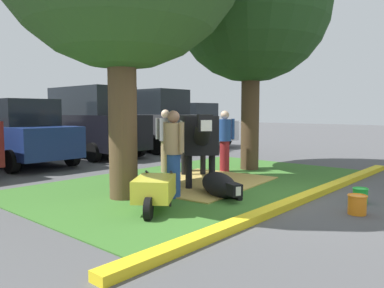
{
  "coord_description": "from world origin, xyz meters",
  "views": [
    {
      "loc": [
        -6.35,
        -3.58,
        1.68
      ],
      "look_at": [
        0.24,
        2.2,
        0.9
      ],
      "focal_mm": 35.36,
      "sensor_mm": 36.0,
      "label": 1
    }
  ],
  "objects_px": {
    "shade_tree_right": "(252,4)",
    "suv_dark_grey": "(149,120)",
    "cow_holstein": "(197,134)",
    "calf_lying": "(220,185)",
    "person_visitor_near": "(174,151)",
    "wheelbarrow": "(154,189)",
    "sedan_silver": "(190,125)",
    "person_handler": "(225,139)",
    "suv_black": "(92,122)",
    "sedan_blue": "(20,133)",
    "bucket_orange": "(357,204)",
    "bucket_green": "(360,195)",
    "person_visitor_far": "(166,139)"
  },
  "relations": [
    {
      "from": "shade_tree_right",
      "to": "person_handler",
      "type": "distance_m",
      "value": 3.79
    },
    {
      "from": "bucket_orange",
      "to": "sedan_silver",
      "type": "relative_size",
      "value": 0.07
    },
    {
      "from": "shade_tree_right",
      "to": "cow_holstein",
      "type": "xyz_separation_m",
      "value": [
        -2.53,
        -0.19,
        -3.44
      ]
    },
    {
      "from": "shade_tree_right",
      "to": "person_visitor_near",
      "type": "xyz_separation_m",
      "value": [
        -3.98,
        -0.85,
        -3.69
      ]
    },
    {
      "from": "person_visitor_far",
      "to": "suv_black",
      "type": "relative_size",
      "value": 0.37
    },
    {
      "from": "calf_lying",
      "to": "wheelbarrow",
      "type": "relative_size",
      "value": 0.9
    },
    {
      "from": "person_handler",
      "to": "wheelbarrow",
      "type": "bearing_deg",
      "value": -159.06
    },
    {
      "from": "sedan_blue",
      "to": "calf_lying",
      "type": "bearing_deg",
      "value": -85.93
    },
    {
      "from": "person_handler",
      "to": "wheelbarrow",
      "type": "xyz_separation_m",
      "value": [
        -4.06,
        -1.55,
        -0.52
      ]
    },
    {
      "from": "calf_lying",
      "to": "sedan_silver",
      "type": "distance_m",
      "value": 10.88
    },
    {
      "from": "wheelbarrow",
      "to": "calf_lying",
      "type": "bearing_deg",
      "value": -5.64
    },
    {
      "from": "wheelbarrow",
      "to": "sedan_blue",
      "type": "xyz_separation_m",
      "value": [
        1.06,
        7.16,
        0.6
      ]
    },
    {
      "from": "shade_tree_right",
      "to": "wheelbarrow",
      "type": "xyz_separation_m",
      "value": [
        -4.9,
        -1.29,
        -4.21
      ]
    },
    {
      "from": "shade_tree_right",
      "to": "suv_black",
      "type": "bearing_deg",
      "value": 99.8
    },
    {
      "from": "calf_lying",
      "to": "suv_black",
      "type": "height_order",
      "value": "suv_black"
    },
    {
      "from": "calf_lying",
      "to": "bucket_orange",
      "type": "height_order",
      "value": "calf_lying"
    },
    {
      "from": "person_visitor_far",
      "to": "sedan_silver",
      "type": "bearing_deg",
      "value": 36.85
    },
    {
      "from": "shade_tree_right",
      "to": "bucket_green",
      "type": "relative_size",
      "value": 24.19
    },
    {
      "from": "wheelbarrow",
      "to": "bucket_orange",
      "type": "distance_m",
      "value": 3.31
    },
    {
      "from": "cow_holstein",
      "to": "sedan_silver",
      "type": "xyz_separation_m",
      "value": [
        6.93,
        6.37,
        -0.16
      ]
    },
    {
      "from": "calf_lying",
      "to": "person_visitor_far",
      "type": "relative_size",
      "value": 0.77
    },
    {
      "from": "person_visitor_near",
      "to": "person_visitor_far",
      "type": "bearing_deg",
      "value": 48.14
    },
    {
      "from": "bucket_orange",
      "to": "sedan_silver",
      "type": "height_order",
      "value": "sedan_silver"
    },
    {
      "from": "suv_black",
      "to": "shade_tree_right",
      "type": "bearing_deg",
      "value": -80.2
    },
    {
      "from": "person_handler",
      "to": "suv_black",
      "type": "xyz_separation_m",
      "value": [
        -0.23,
        5.91,
        0.37
      ]
    },
    {
      "from": "person_handler",
      "to": "person_visitor_near",
      "type": "xyz_separation_m",
      "value": [
        -3.14,
        -1.11,
        0.0
      ]
    },
    {
      "from": "wheelbarrow",
      "to": "suv_black",
      "type": "bearing_deg",
      "value": 62.8
    },
    {
      "from": "shade_tree_right",
      "to": "person_handler",
      "type": "height_order",
      "value": "shade_tree_right"
    },
    {
      "from": "person_visitor_far",
      "to": "bucket_green",
      "type": "bearing_deg",
      "value": -90.62
    },
    {
      "from": "shade_tree_right",
      "to": "suv_dark_grey",
      "type": "bearing_deg",
      "value": 74.41
    },
    {
      "from": "calf_lying",
      "to": "person_handler",
      "type": "bearing_deg",
      "value": 34.56
    },
    {
      "from": "sedan_blue",
      "to": "suv_dark_grey",
      "type": "bearing_deg",
      "value": 2.35
    },
    {
      "from": "wheelbarrow",
      "to": "suv_black",
      "type": "distance_m",
      "value": 8.43
    },
    {
      "from": "suv_black",
      "to": "suv_dark_grey",
      "type": "height_order",
      "value": "same"
    },
    {
      "from": "bucket_orange",
      "to": "suv_black",
      "type": "xyz_separation_m",
      "value": [
        1.74,
        10.02,
        1.1
      ]
    },
    {
      "from": "cow_holstein",
      "to": "wheelbarrow",
      "type": "height_order",
      "value": "cow_holstein"
    },
    {
      "from": "bucket_orange",
      "to": "bucket_green",
      "type": "distance_m",
      "value": 0.83
    },
    {
      "from": "suv_black",
      "to": "cow_holstein",
      "type": "bearing_deg",
      "value": -102.94
    },
    {
      "from": "cow_holstein",
      "to": "suv_black",
      "type": "xyz_separation_m",
      "value": [
        1.46,
        6.36,
        0.12
      ]
    },
    {
      "from": "person_handler",
      "to": "bucket_green",
      "type": "distance_m",
      "value": 4.15
    },
    {
      "from": "person_visitor_near",
      "to": "sedan_blue",
      "type": "height_order",
      "value": "sedan_blue"
    },
    {
      "from": "cow_holstein",
      "to": "sedan_silver",
      "type": "height_order",
      "value": "sedan_silver"
    },
    {
      "from": "calf_lying",
      "to": "sedan_blue",
      "type": "bearing_deg",
      "value": 94.07
    },
    {
      "from": "calf_lying",
      "to": "wheelbarrow",
      "type": "height_order",
      "value": "wheelbarrow"
    },
    {
      "from": "cow_holstein",
      "to": "sedan_silver",
      "type": "distance_m",
      "value": 9.41
    },
    {
      "from": "cow_holstein",
      "to": "person_visitor_near",
      "type": "relative_size",
      "value": 1.5
    },
    {
      "from": "bucket_orange",
      "to": "sedan_silver",
      "type": "distance_m",
      "value": 12.38
    },
    {
      "from": "sedan_silver",
      "to": "wheelbarrow",
      "type": "bearing_deg",
      "value": -141.25
    },
    {
      "from": "cow_holstein",
      "to": "wheelbarrow",
      "type": "relative_size",
      "value": 1.72
    },
    {
      "from": "cow_holstein",
      "to": "calf_lying",
      "type": "height_order",
      "value": "cow_holstein"
    }
  ]
}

